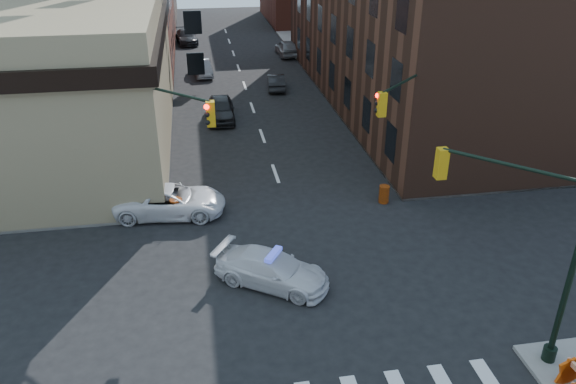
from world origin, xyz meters
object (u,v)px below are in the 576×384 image
object	(u,v)px
parked_car_wnear	(221,109)
barrel_bank	(177,209)
pedestrian_a	(120,187)
barricade_nw_a	(139,210)
barrel_road	(384,194)
police_car	(272,269)
parked_car_enear	(276,82)
parked_car_wfar	(202,68)
pickup	(170,201)
pedestrian_b	(97,201)

from	to	relation	value
parked_car_wnear	barrel_bank	world-z (taller)	parked_car_wnear
pedestrian_a	barricade_nw_a	bearing A→B (deg)	-60.66
pedestrian_a	barrel_road	xyz separation A→B (m)	(13.27, -1.75, -0.65)
police_car	parked_car_enear	xyz separation A→B (m)	(4.18, 26.90, -0.05)
parked_car_wnear	parked_car_wfar	size ratio (longest dim) A/B	1.14
pickup	pedestrian_a	distance (m)	2.77
parked_car_wnear	pedestrian_b	size ratio (longest dim) A/B	2.41
police_car	pickup	world-z (taller)	pickup
barrel_road	barrel_bank	bearing A→B (deg)	-179.87
pedestrian_b	barricade_nw_a	distance (m)	1.99
pickup	barrel_bank	world-z (taller)	pickup
parked_car_wfar	pedestrian_b	world-z (taller)	pedestrian_b
police_car	pedestrian_b	distance (m)	9.87
pedestrian_a	barricade_nw_a	world-z (taller)	pedestrian_a
parked_car_enear	pickup	bearing A→B (deg)	73.55
pedestrian_b	police_car	bearing A→B (deg)	-48.87
barrel_bank	pickup	bearing A→B (deg)	118.11
pickup	parked_car_enear	bearing A→B (deg)	-15.49
pickup	barrel_bank	distance (m)	0.67
parked_car_enear	pedestrian_a	world-z (taller)	pedestrian_a
parked_car_enear	barrel_road	size ratio (longest dim) A/B	4.15
pedestrian_a	parked_car_wnear	bearing A→B (deg)	64.15
parked_car_enear	pedestrian_a	size ratio (longest dim) A/B	1.99
barrel_bank	barrel_road	bearing A→B (deg)	0.13
pickup	parked_car_wfar	distance (m)	25.77
pickup	parked_car_enear	world-z (taller)	pickup
parked_car_wnear	pedestrian_a	bearing A→B (deg)	-113.42
police_car	barricade_nw_a	bearing A→B (deg)	75.60
police_car	barricade_nw_a	size ratio (longest dim) A/B	3.71
pickup	parked_car_wfar	bearing A→B (deg)	1.40
parked_car_enear	pedestrian_b	world-z (taller)	pedestrian_b
pickup	parked_car_wnear	xyz separation A→B (m)	(3.30, 13.54, 0.05)
pickup	parked_car_wfar	size ratio (longest dim) A/B	1.30
pedestrian_b	barrel_road	xyz separation A→B (m)	(14.20, -0.38, -0.66)
pickup	barricade_nw_a	bearing A→B (deg)	113.83
barricade_nw_a	pedestrian_b	bearing A→B (deg)	170.45
parked_car_wfar	parked_car_enear	xyz separation A→B (m)	(5.93, -5.29, -0.04)
pedestrian_b	pedestrian_a	bearing A→B (deg)	47.22
pickup	pedestrian_a	world-z (taller)	pedestrian_a
barrel_bank	barricade_nw_a	bearing A→B (deg)	176.81
parked_car_wfar	pedestrian_b	bearing A→B (deg)	-108.89
police_car	barricade_nw_a	xyz separation A→B (m)	(-5.62, 6.08, -0.06)
barricade_nw_a	pickup	bearing A→B (deg)	16.56
pickup	barrel_road	world-z (taller)	pickup
parked_car_wfar	barrel_bank	distance (m)	26.30
parked_car_wnear	parked_car_wfar	bearing A→B (deg)	96.00
pickup	parked_car_wnear	distance (m)	13.94
police_car	parked_car_enear	size ratio (longest dim) A/B	1.22
parked_car_wfar	barrel_bank	size ratio (longest dim) A/B	3.77
police_car	pedestrian_a	xyz separation A→B (m)	(-6.59, 7.75, 0.44)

